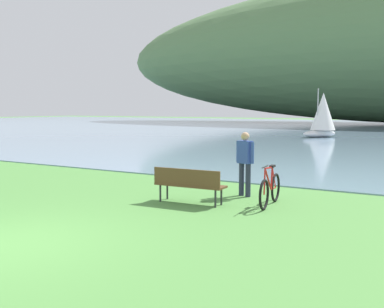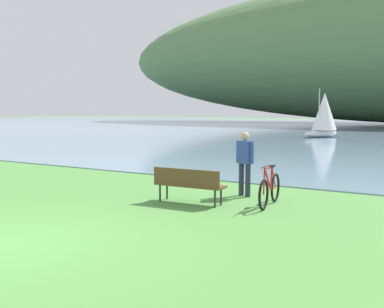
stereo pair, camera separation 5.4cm
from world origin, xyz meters
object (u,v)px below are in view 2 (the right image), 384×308
at_px(bicycle_leaning_near_bench, 270,189).
at_px(person_at_shoreline, 245,160).
at_px(park_bench_near_camera, 188,183).
at_px(sailboat_mid_bay, 324,114).

xyz_separation_m(bicycle_leaning_near_bench, person_at_shoreline, (-1.03, 0.82, 0.58)).
relative_size(park_bench_near_camera, person_at_shoreline, 1.06).
height_order(bicycle_leaning_near_bench, person_at_shoreline, person_at_shoreline).
bearing_deg(park_bench_near_camera, person_at_shoreline, 64.51).
distance_m(park_bench_near_camera, person_at_shoreline, 1.84).
relative_size(park_bench_near_camera, sailboat_mid_bay, 0.47).
xyz_separation_m(bicycle_leaning_near_bench, sailboat_mid_bay, (-5.88, 26.43, 1.45)).
height_order(park_bench_near_camera, person_at_shoreline, person_at_shoreline).
height_order(park_bench_near_camera, bicycle_leaning_near_bench, bicycle_leaning_near_bench).
bearing_deg(bicycle_leaning_near_bench, person_at_shoreline, 141.61).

